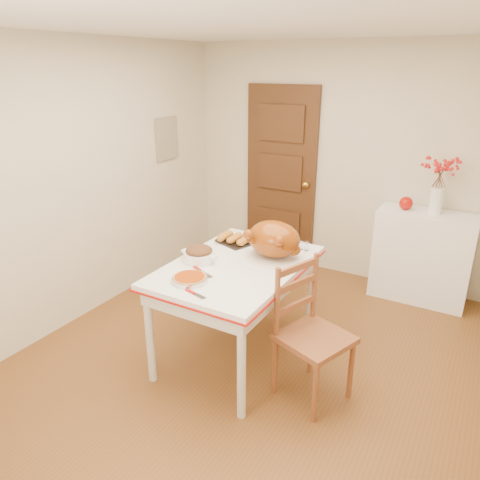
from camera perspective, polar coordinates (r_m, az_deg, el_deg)
The scene contains 19 objects.
floor at distance 3.87m, azimuth 1.48°, elevation -14.59°, with size 3.50×4.00×0.00m, color brown.
ceiling at distance 3.15m, azimuth 1.96°, elevation 25.51°, with size 3.50×4.00×0.00m, color white.
wall_back at distance 5.10m, azimuth 12.60°, elevation 9.21°, with size 3.50×0.00×2.50m, color beige.
wall_left at distance 4.38m, azimuth -19.05°, elevation 6.65°, with size 0.00×4.00×2.50m, color beige.
door_back at distance 5.36m, azimuth 5.14°, elevation 7.80°, with size 0.85×0.06×2.06m, color #402410.
photo_board at distance 5.16m, azimuth -9.14°, elevation 12.42°, with size 0.03×0.35×0.45m, color tan.
sideboard at distance 4.92m, azimuth 21.78°, elevation -1.93°, with size 0.92×0.41×0.92m, color white.
kitchen_table at distance 3.70m, azimuth -0.39°, elevation -8.82°, with size 0.94×1.37×0.82m, color white, non-canonical shape.
chair_oak at distance 3.27m, azimuth 9.34°, elevation -11.66°, with size 0.44×0.44×1.01m, color brown, non-canonical shape.
berry_vase at distance 4.70m, azimuth 23.55°, elevation 6.14°, with size 0.28×0.28×0.54m, color white, non-canonical shape.
apple at distance 4.78m, azimuth 20.03°, elevation 4.34°, with size 0.13×0.13×0.13m, color #A50E07.
turkey_platter at distance 3.54m, azimuth 4.25°, elevation -0.14°, with size 0.49×0.39×0.31m, color #8B4106, non-canonical shape.
pumpkin_pie at distance 3.25m, azimuth -6.31°, elevation -4.75°, with size 0.25×0.25×0.05m, color #9D3504.
stuffing_dish at distance 3.55m, azimuth -5.13°, elevation -1.77°, with size 0.31×0.24×0.12m, color brown, non-canonical shape.
rolls_tray at distance 3.90m, azimuth -0.66°, elevation 0.14°, with size 0.28×0.22×0.08m, color #B36123, non-canonical shape.
pie_server at distance 3.07m, azimuth -5.63°, elevation -6.71°, with size 0.19×0.05×0.01m, color silver, non-canonical shape.
carving_knife at distance 3.38m, azimuth -4.73°, elevation -3.99°, with size 0.23×0.06×0.01m, color silver, non-canonical shape.
drinking_glass at distance 3.94m, azimuth 4.89°, elevation 0.57°, with size 0.07×0.07×0.11m, color white.
shaker_pair at distance 3.79m, azimuth 7.97°, elevation -0.68°, with size 0.08×0.03×0.08m, color white, non-canonical shape.
Camera 1 is at (1.49, -2.77, 2.26)m, focal length 34.13 mm.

